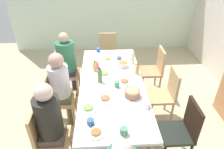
% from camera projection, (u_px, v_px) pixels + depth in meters
% --- Properties ---
extents(ground_plane, '(6.59, 6.59, 0.00)m').
position_uv_depth(ground_plane, '(112.00, 118.00, 3.49)').
color(ground_plane, '#BFB18A').
extents(wall_left, '(0.12, 4.87, 2.60)m').
position_uv_depth(wall_left, '(106.00, 1.00, 5.15)').
color(wall_left, silver).
rests_on(wall_left, ground_plane).
extents(dining_table, '(2.28, 0.96, 0.73)m').
position_uv_depth(dining_table, '(112.00, 87.00, 3.13)').
color(dining_table, white).
rests_on(dining_table, ground_plane).
extents(chair_0, '(0.40, 0.40, 0.90)m').
position_uv_depth(chair_0, '(46.00, 135.00, 2.53)').
color(chair_0, tan).
rests_on(chair_0, ground_plane).
extents(person_0, '(0.30, 0.30, 1.27)m').
position_uv_depth(person_0, '(50.00, 120.00, 2.40)').
color(person_0, brown).
rests_on(person_0, ground_plane).
extents(chair_1, '(0.40, 0.40, 0.90)m').
position_uv_depth(chair_1, '(155.00, 68.00, 3.89)').
color(chair_1, tan).
rests_on(chair_1, ground_plane).
extents(chair_2, '(0.40, 0.40, 0.90)m').
position_uv_depth(chair_2, '(108.00, 52.00, 4.49)').
color(chair_2, tan).
rests_on(chair_2, ground_plane).
extents(chair_3, '(0.40, 0.40, 0.90)m').
position_uv_depth(chair_3, '(182.00, 129.00, 2.61)').
color(chair_3, black).
rests_on(chair_3, ground_plane).
extents(chair_4, '(0.40, 0.40, 0.90)m').
position_uv_depth(chair_4, '(57.00, 96.00, 3.17)').
color(chair_4, tan).
rests_on(chair_4, ground_plane).
extents(person_4, '(0.30, 0.30, 1.25)m').
position_uv_depth(person_4, '(61.00, 84.00, 3.05)').
color(person_4, brown).
rests_on(person_4, ground_plane).
extents(chair_5, '(0.40, 0.40, 0.90)m').
position_uv_depth(chair_5, '(64.00, 71.00, 3.81)').
color(chair_5, tan).
rests_on(chair_5, ground_plane).
extents(person_5, '(0.33, 0.33, 1.25)m').
position_uv_depth(person_5, '(67.00, 59.00, 3.68)').
color(person_5, '#2F3753').
rests_on(person_5, ground_plane).
extents(chair_7, '(0.40, 0.40, 0.90)m').
position_uv_depth(chair_7, '(166.00, 92.00, 3.25)').
color(chair_7, tan).
rests_on(chair_7, ground_plane).
extents(plate_0, '(0.22, 0.22, 0.04)m').
position_uv_depth(plate_0, '(124.00, 81.00, 3.10)').
color(plate_0, silver).
rests_on(plate_0, dining_table).
extents(plate_1, '(0.24, 0.24, 0.04)m').
position_uv_depth(plate_1, '(88.00, 108.00, 2.60)').
color(plate_1, white).
rests_on(plate_1, dining_table).
extents(plate_2, '(0.23, 0.23, 0.04)m').
position_uv_depth(plate_2, '(105.00, 98.00, 2.76)').
color(plate_2, silver).
rests_on(plate_2, dining_table).
extents(plate_3, '(0.21, 0.21, 0.04)m').
position_uv_depth(plate_3, '(108.00, 59.00, 3.72)').
color(plate_3, silver).
rests_on(plate_3, dining_table).
extents(plate_4, '(0.21, 0.21, 0.04)m').
position_uv_depth(plate_4, '(96.00, 133.00, 2.26)').
color(plate_4, white).
rests_on(plate_4, dining_table).
extents(plate_5, '(0.22, 0.22, 0.04)m').
position_uv_depth(plate_5, '(105.00, 74.00, 3.28)').
color(plate_5, silver).
rests_on(plate_5, dining_table).
extents(bowl_0, '(0.20, 0.20, 0.09)m').
position_uv_depth(bowl_0, '(123.00, 64.00, 3.49)').
color(bowl_0, beige).
rests_on(bowl_0, dining_table).
extents(bowl_1, '(0.22, 0.22, 0.12)m').
position_uv_depth(bowl_1, '(132.00, 93.00, 2.80)').
color(bowl_1, '#92644C').
rests_on(bowl_1, dining_table).
extents(cup_0, '(0.11, 0.07, 0.10)m').
position_uv_depth(cup_0, '(97.00, 65.00, 3.46)').
color(cup_0, '#D44D42').
rests_on(cup_0, dining_table).
extents(cup_1, '(0.13, 0.09, 0.08)m').
position_uv_depth(cup_1, '(124.00, 131.00, 2.24)').
color(cup_1, '#4F8567').
rests_on(cup_1, dining_table).
extents(cup_2, '(0.11, 0.08, 0.09)m').
position_uv_depth(cup_2, '(119.00, 59.00, 3.62)').
color(cup_2, '#3A5C95').
rests_on(cup_2, dining_table).
extents(cup_3, '(0.11, 0.08, 0.07)m').
position_uv_depth(cup_3, '(98.00, 50.00, 3.97)').
color(cup_3, '#3A62A1').
rests_on(cup_3, dining_table).
extents(cup_4, '(0.12, 0.09, 0.07)m').
position_uv_depth(cup_4, '(91.00, 122.00, 2.37)').
color(cup_4, '#335B94').
rests_on(cup_4, dining_table).
extents(cup_5, '(0.12, 0.08, 0.07)m').
position_uv_depth(cup_5, '(147.00, 105.00, 2.61)').
color(cup_5, white).
rests_on(cup_5, dining_table).
extents(cup_6, '(0.11, 0.07, 0.09)m').
position_uv_depth(cup_6, '(117.00, 84.00, 2.98)').
color(cup_6, '#439568').
rests_on(cup_6, dining_table).
extents(bottle_0, '(0.07, 0.07, 0.24)m').
position_uv_depth(bottle_0, '(100.00, 75.00, 3.06)').
color(bottle_0, '#51763C').
rests_on(bottle_0, dining_table).
extents(bottle_1, '(0.06, 0.06, 0.18)m').
position_uv_depth(bottle_1, '(95.00, 66.00, 3.34)').
color(bottle_1, gold).
rests_on(bottle_1, dining_table).
extents(bottle_2, '(0.06, 0.06, 0.18)m').
position_uv_depth(bottle_2, '(137.00, 69.00, 3.27)').
color(bottle_2, '#CA8E48').
rests_on(bottle_2, dining_table).
extents(bottle_3, '(0.06, 0.06, 0.24)m').
position_uv_depth(bottle_3, '(133.00, 58.00, 3.54)').
color(bottle_3, '#E1E9C2').
rests_on(bottle_3, dining_table).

